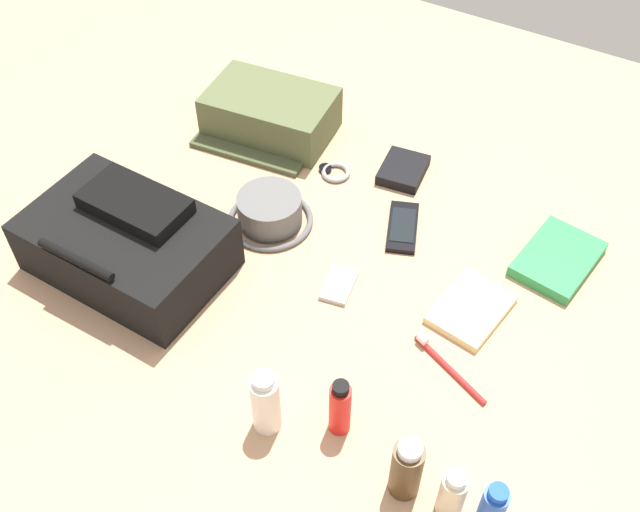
% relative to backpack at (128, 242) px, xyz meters
% --- Properties ---
extents(ground_plane, '(2.64, 2.02, 0.02)m').
position_rel_backpack_xyz_m(ground_plane, '(-0.32, -0.17, -0.07)').
color(ground_plane, tan).
rests_on(ground_plane, ground).
extents(backpack, '(0.36, 0.25, 0.15)m').
position_rel_backpack_xyz_m(backpack, '(0.00, 0.00, 0.00)').
color(backpack, black).
rests_on(backpack, ground_plane).
extents(toiletry_pouch, '(0.30, 0.25, 0.10)m').
position_rel_backpack_xyz_m(toiletry_pouch, '(-0.01, -0.48, -0.01)').
color(toiletry_pouch, '#56603D').
rests_on(toiletry_pouch, ground_plane).
extents(bucket_hat, '(0.17, 0.17, 0.07)m').
position_rel_backpack_xyz_m(bucket_hat, '(-0.16, -0.23, -0.03)').
color(bucket_hat, slate).
rests_on(bucket_hat, ground_plane).
extents(deodorant_spray, '(0.04, 0.04, 0.11)m').
position_rel_backpack_xyz_m(deodorant_spray, '(-0.78, 0.13, -0.01)').
color(deodorant_spray, blue).
rests_on(deodorant_spray, ground_plane).
extents(lotion_bottle, '(0.04, 0.04, 0.10)m').
position_rel_backpack_xyz_m(lotion_bottle, '(-0.72, 0.14, -0.01)').
color(lotion_bottle, beige).
rests_on(lotion_bottle, ground_plane).
extents(cologne_bottle, '(0.05, 0.05, 0.13)m').
position_rel_backpack_xyz_m(cologne_bottle, '(-0.65, 0.14, -0.00)').
color(cologne_bottle, '#473319').
rests_on(cologne_bottle, ground_plane).
extents(sunscreen_spray, '(0.04, 0.04, 0.12)m').
position_rel_backpack_xyz_m(sunscreen_spray, '(-0.51, 0.10, -0.00)').
color(sunscreen_spray, red).
rests_on(sunscreen_spray, ground_plane).
extents(toothpaste_tube, '(0.05, 0.05, 0.14)m').
position_rel_backpack_xyz_m(toothpaste_tube, '(-0.41, 0.16, 0.00)').
color(toothpaste_tube, white).
rests_on(toothpaste_tube, ground_plane).
extents(paperback_novel, '(0.15, 0.19, 0.02)m').
position_rel_backpack_xyz_m(paperback_novel, '(-0.70, -0.42, -0.05)').
color(paperback_novel, '#2D934C').
rests_on(paperback_novel, ground_plane).
extents(cell_phone, '(0.10, 0.15, 0.01)m').
position_rel_backpack_xyz_m(cell_phone, '(-0.41, -0.35, -0.06)').
color(cell_phone, black).
rests_on(cell_phone, ground_plane).
extents(media_player, '(0.07, 0.09, 0.01)m').
position_rel_backpack_xyz_m(media_player, '(-0.37, -0.15, -0.06)').
color(media_player, '#B7B7BC').
rests_on(media_player, ground_plane).
extents(wristwatch, '(0.07, 0.06, 0.01)m').
position_rel_backpack_xyz_m(wristwatch, '(-0.20, -0.42, -0.06)').
color(wristwatch, '#99999E').
rests_on(wristwatch, ground_plane).
extents(toothbrush, '(0.16, 0.07, 0.02)m').
position_rel_backpack_xyz_m(toothbrush, '(-0.61, -0.09, -0.06)').
color(toothbrush, red).
rests_on(toothbrush, ground_plane).
extents(wallet, '(0.10, 0.12, 0.02)m').
position_rel_backpack_xyz_m(wallet, '(-0.33, -0.50, -0.05)').
color(wallet, black).
rests_on(wallet, ground_plane).
extents(notepad, '(0.13, 0.16, 0.02)m').
position_rel_backpack_xyz_m(notepad, '(-0.60, -0.22, -0.05)').
color(notepad, beige).
rests_on(notepad, ground_plane).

